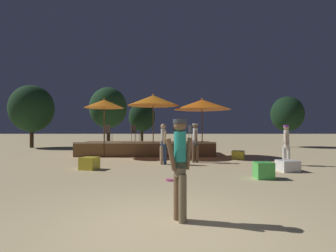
{
  "coord_description": "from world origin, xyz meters",
  "views": [
    {
      "loc": [
        0.03,
        -4.01,
        1.51
      ],
      "look_at": [
        0.0,
        6.83,
        1.58
      ],
      "focal_mm": 28.0,
      "sensor_mm": 36.0,
      "label": 1
    }
  ],
  "objects_px": {
    "cube_seat_2": "(289,166)",
    "person_0": "(196,140)",
    "patio_umbrella_0": "(105,104)",
    "bistro_chair_3": "(135,131)",
    "bistro_chair_1": "(109,131)",
    "cube_seat_3": "(90,163)",
    "patio_umbrella_1": "(203,105)",
    "person_3": "(287,143)",
    "frisbee_disc": "(170,180)",
    "person_1": "(164,142)",
    "background_tree_2": "(33,109)",
    "person_2": "(181,164)",
    "background_tree_1": "(288,114)",
    "background_tree_0": "(143,117)",
    "background_tree_3": "(109,108)",
    "cube_seat_0": "(264,170)",
    "bistro_chair_0": "(192,131)",
    "cube_seat_1": "(239,155)",
    "bistro_chair_2": "(178,131)",
    "patio_umbrella_2": "(154,101)"
  },
  "relations": [
    {
      "from": "cube_seat_3",
      "to": "bistro_chair_3",
      "type": "bearing_deg",
      "value": 78.75
    },
    {
      "from": "patio_umbrella_0",
      "to": "bistro_chair_3",
      "type": "xyz_separation_m",
      "value": [
        1.41,
        1.09,
        -1.42
      ]
    },
    {
      "from": "cube_seat_2",
      "to": "person_0",
      "type": "xyz_separation_m",
      "value": [
        -2.96,
        2.32,
        0.77
      ]
    },
    {
      "from": "cube_seat_3",
      "to": "background_tree_0",
      "type": "bearing_deg",
      "value": 88.97
    },
    {
      "from": "person_2",
      "to": "bistro_chair_3",
      "type": "relative_size",
      "value": 1.84
    },
    {
      "from": "cube_seat_2",
      "to": "person_1",
      "type": "xyz_separation_m",
      "value": [
        -4.34,
        1.73,
        0.71
      ]
    },
    {
      "from": "patio_umbrella_1",
      "to": "patio_umbrella_2",
      "type": "relative_size",
      "value": 0.94
    },
    {
      "from": "person_0",
      "to": "background_tree_2",
      "type": "distance_m",
      "value": 14.41
    },
    {
      "from": "bistro_chair_1",
      "to": "cube_seat_3",
      "type": "bearing_deg",
      "value": 104.25
    },
    {
      "from": "cube_seat_0",
      "to": "cube_seat_1",
      "type": "xyz_separation_m",
      "value": [
        0.55,
        4.84,
        -0.05
      ]
    },
    {
      "from": "bistro_chair_0",
      "to": "background_tree_3",
      "type": "bearing_deg",
      "value": 16.23
    },
    {
      "from": "cube_seat_3",
      "to": "background_tree_0",
      "type": "xyz_separation_m",
      "value": [
        0.29,
        16.17,
        2.34
      ]
    },
    {
      "from": "person_1",
      "to": "bistro_chair_3",
      "type": "bearing_deg",
      "value": 88.86
    },
    {
      "from": "person_3",
      "to": "person_1",
      "type": "bearing_deg",
      "value": 24.29
    },
    {
      "from": "patio_umbrella_1",
      "to": "person_3",
      "type": "bearing_deg",
      "value": -46.67
    },
    {
      "from": "bistro_chair_0",
      "to": "person_0",
      "type": "bearing_deg",
      "value": 148.99
    },
    {
      "from": "frisbee_disc",
      "to": "background_tree_1",
      "type": "xyz_separation_m",
      "value": [
        9.31,
        13.04,
        2.56
      ]
    },
    {
      "from": "frisbee_disc",
      "to": "patio_umbrella_1",
      "type": "bearing_deg",
      "value": 74.36
    },
    {
      "from": "patio_umbrella_1",
      "to": "person_2",
      "type": "xyz_separation_m",
      "value": [
        -1.6,
        -9.45,
        -1.8
      ]
    },
    {
      "from": "cube_seat_1",
      "to": "patio_umbrella_2",
      "type": "bearing_deg",
      "value": 167.61
    },
    {
      "from": "background_tree_1",
      "to": "person_0",
      "type": "bearing_deg",
      "value": -131.85
    },
    {
      "from": "person_1",
      "to": "person_3",
      "type": "bearing_deg",
      "value": -28.49
    },
    {
      "from": "bistro_chair_1",
      "to": "bistro_chair_3",
      "type": "relative_size",
      "value": 1.0
    },
    {
      "from": "bistro_chair_0",
      "to": "background_tree_3",
      "type": "distance_m",
      "value": 9.27
    },
    {
      "from": "patio_umbrella_1",
      "to": "cube_seat_0",
      "type": "relative_size",
      "value": 6.04
    },
    {
      "from": "background_tree_3",
      "to": "patio_umbrella_0",
      "type": "bearing_deg",
      "value": -78.5
    },
    {
      "from": "patio_umbrella_2",
      "to": "bistro_chair_0",
      "type": "height_order",
      "value": "patio_umbrella_2"
    },
    {
      "from": "background_tree_3",
      "to": "background_tree_1",
      "type": "bearing_deg",
      "value": -5.53
    },
    {
      "from": "cube_seat_2",
      "to": "frisbee_disc",
      "type": "relative_size",
      "value": 2.88
    },
    {
      "from": "bistro_chair_2",
      "to": "background_tree_2",
      "type": "height_order",
      "value": "background_tree_2"
    },
    {
      "from": "frisbee_disc",
      "to": "person_1",
      "type": "bearing_deg",
      "value": 94.17
    },
    {
      "from": "patio_umbrella_0",
      "to": "cube_seat_3",
      "type": "relative_size",
      "value": 4.44
    },
    {
      "from": "bistro_chair_2",
      "to": "cube_seat_3",
      "type": "bearing_deg",
      "value": -141.02
    },
    {
      "from": "background_tree_2",
      "to": "cube_seat_0",
      "type": "bearing_deg",
      "value": -42.42
    },
    {
      "from": "cube_seat_1",
      "to": "cube_seat_3",
      "type": "relative_size",
      "value": 1.07
    },
    {
      "from": "cube_seat_0",
      "to": "person_0",
      "type": "relative_size",
      "value": 0.3
    },
    {
      "from": "cube_seat_1",
      "to": "cube_seat_3",
      "type": "bearing_deg",
      "value": -153.41
    },
    {
      "from": "background_tree_0",
      "to": "background_tree_2",
      "type": "bearing_deg",
      "value": -143.05
    },
    {
      "from": "bistro_chair_0",
      "to": "background_tree_1",
      "type": "xyz_separation_m",
      "value": [
        7.98,
        5.07,
        1.26
      ]
    },
    {
      "from": "patio_umbrella_0",
      "to": "background_tree_3",
      "type": "relative_size",
      "value": 0.62
    },
    {
      "from": "bistro_chair_1",
      "to": "bistro_chair_0",
      "type": "bearing_deg",
      "value": -157.29
    },
    {
      "from": "person_1",
      "to": "background_tree_3",
      "type": "relative_size",
      "value": 0.34
    },
    {
      "from": "patio_umbrella_1",
      "to": "patio_umbrella_0",
      "type": "bearing_deg",
      "value": -176.42
    },
    {
      "from": "person_3",
      "to": "bistro_chair_2",
      "type": "bearing_deg",
      "value": -12.71
    },
    {
      "from": "person_1",
      "to": "person_2",
      "type": "relative_size",
      "value": 1.01
    },
    {
      "from": "patio_umbrella_2",
      "to": "cube_seat_3",
      "type": "height_order",
      "value": "patio_umbrella_2"
    },
    {
      "from": "cube_seat_2",
      "to": "cube_seat_3",
      "type": "distance_m",
      "value": 7.01
    },
    {
      "from": "bistro_chair_0",
      "to": "background_tree_0",
      "type": "distance_m",
      "value": 11.03
    },
    {
      "from": "cube_seat_0",
      "to": "cube_seat_1",
      "type": "distance_m",
      "value": 4.87
    },
    {
      "from": "frisbee_disc",
      "to": "person_3",
      "type": "bearing_deg",
      "value": 33.06
    }
  ]
}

